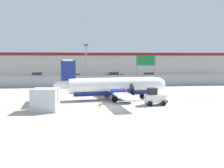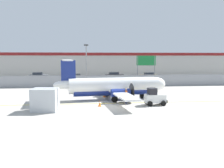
{
  "view_description": "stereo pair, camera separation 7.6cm",
  "coord_description": "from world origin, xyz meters",
  "px_view_note": "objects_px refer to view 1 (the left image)",
  "views": [
    {
      "loc": [
        -2.1,
        -25.69,
        5.18
      ],
      "look_at": [
        1.34,
        5.71,
        1.8
      ],
      "focal_mm": 40.0,
      "sensor_mm": 36.0,
      "label": 1
    },
    {
      "loc": [
        -2.02,
        -25.69,
        5.18
      ],
      "look_at": [
        1.34,
        5.71,
        1.8
      ],
      "focal_mm": 40.0,
      "sensor_mm": 36.0,
      "label": 2
    }
  ],
  "objects_px": {
    "parked_car_0": "(38,76)",
    "parked_car_1": "(75,78)",
    "baggage_tug": "(155,97)",
    "apron_light_pole": "(86,63)",
    "traffic_cone_near_left": "(104,95)",
    "parked_car_3": "(148,76)",
    "highway_sign": "(146,63)",
    "commuter_airplane": "(115,86)",
    "traffic_cone_far_left": "(149,100)",
    "ground_crew_worker": "(126,95)",
    "parked_car_2": "(114,75)",
    "cargo_container": "(45,100)",
    "traffic_cone_near_right": "(100,103)"
  },
  "relations": [
    {
      "from": "commuter_airplane",
      "to": "parked_car_3",
      "type": "distance_m",
      "value": 28.73
    },
    {
      "from": "traffic_cone_near_left",
      "to": "parked_car_3",
      "type": "distance_m",
      "value": 27.63
    },
    {
      "from": "parked_car_0",
      "to": "parked_car_3",
      "type": "distance_m",
      "value": 25.9
    },
    {
      "from": "parked_car_3",
      "to": "parked_car_0",
      "type": "bearing_deg",
      "value": -6.43
    },
    {
      "from": "commuter_airplane",
      "to": "traffic_cone_near_left",
      "type": "distance_m",
      "value": 2.47
    },
    {
      "from": "baggage_tug",
      "to": "apron_light_pole",
      "type": "distance_m",
      "value": 16.75
    },
    {
      "from": "cargo_container",
      "to": "traffic_cone_far_left",
      "type": "distance_m",
      "value": 11.61
    },
    {
      "from": "baggage_tug",
      "to": "traffic_cone_near_right",
      "type": "relative_size",
      "value": 3.69
    },
    {
      "from": "traffic_cone_near_right",
      "to": "cargo_container",
      "type": "bearing_deg",
      "value": -162.85
    },
    {
      "from": "apron_light_pole",
      "to": "commuter_airplane",
      "type": "bearing_deg",
      "value": -71.68
    },
    {
      "from": "traffic_cone_far_left",
      "to": "parked_car_0",
      "type": "bearing_deg",
      "value": 119.44
    },
    {
      "from": "traffic_cone_near_right",
      "to": "apron_light_pole",
      "type": "height_order",
      "value": "apron_light_pole"
    },
    {
      "from": "ground_crew_worker",
      "to": "highway_sign",
      "type": "distance_m",
      "value": 19.07
    },
    {
      "from": "ground_crew_worker",
      "to": "parked_car_2",
      "type": "distance_m",
      "value": 31.57
    },
    {
      "from": "traffic_cone_near_right",
      "to": "parked_car_2",
      "type": "bearing_deg",
      "value": 80.7
    },
    {
      "from": "cargo_container",
      "to": "traffic_cone_far_left",
      "type": "bearing_deg",
      "value": 22.37
    },
    {
      "from": "ground_crew_worker",
      "to": "traffic_cone_near_left",
      "type": "distance_m",
      "value": 5.06
    },
    {
      "from": "parked_car_0",
      "to": "parked_car_1",
      "type": "xyz_separation_m",
      "value": [
        8.86,
        -6.34,
        0.0
      ]
    },
    {
      "from": "traffic_cone_far_left",
      "to": "parked_car_0",
      "type": "distance_m",
      "value": 37.04
    },
    {
      "from": "ground_crew_worker",
      "to": "parked_car_3",
      "type": "height_order",
      "value": "same"
    },
    {
      "from": "traffic_cone_near_left",
      "to": "parked_car_3",
      "type": "bearing_deg",
      "value": 63.58
    },
    {
      "from": "traffic_cone_near_right",
      "to": "apron_light_pole",
      "type": "bearing_deg",
      "value": 95.03
    },
    {
      "from": "traffic_cone_near_right",
      "to": "parked_car_2",
      "type": "relative_size",
      "value": 0.15
    },
    {
      "from": "parked_car_3",
      "to": "highway_sign",
      "type": "relative_size",
      "value": 0.76
    },
    {
      "from": "parked_car_0",
      "to": "apron_light_pole",
      "type": "relative_size",
      "value": 0.59
    },
    {
      "from": "traffic_cone_far_left",
      "to": "commuter_airplane",
      "type": "bearing_deg",
      "value": 142.31
    },
    {
      "from": "baggage_tug",
      "to": "commuter_airplane",
      "type": "bearing_deg",
      "value": 130.34
    },
    {
      "from": "baggage_tug",
      "to": "cargo_container",
      "type": "height_order",
      "value": "cargo_container"
    },
    {
      "from": "cargo_container",
      "to": "traffic_cone_near_left",
      "type": "relative_size",
      "value": 4.05
    },
    {
      "from": "parked_car_1",
      "to": "apron_light_pole",
      "type": "bearing_deg",
      "value": -86.71
    },
    {
      "from": "traffic_cone_near_right",
      "to": "apron_light_pole",
      "type": "distance_m",
      "value": 15.36
    },
    {
      "from": "traffic_cone_near_left",
      "to": "apron_light_pole",
      "type": "bearing_deg",
      "value": 104.68
    },
    {
      "from": "baggage_tug",
      "to": "parked_car_0",
      "type": "xyz_separation_m",
      "value": [
        -18.47,
        33.77,
        0.04
      ]
    },
    {
      "from": "parked_car_2",
      "to": "parked_car_3",
      "type": "xyz_separation_m",
      "value": [
        7.83,
        -2.21,
        0.0
      ]
    },
    {
      "from": "traffic_cone_near_left",
      "to": "parked_car_1",
      "type": "xyz_separation_m",
      "value": [
        -4.57,
        21.39,
        0.58
      ]
    },
    {
      "from": "commuter_airplane",
      "to": "parked_car_2",
      "type": "bearing_deg",
      "value": 76.65
    },
    {
      "from": "parked_car_0",
      "to": "highway_sign",
      "type": "xyz_separation_m",
      "value": [
        22.19,
        -14.68,
        3.24
      ]
    },
    {
      "from": "commuter_airplane",
      "to": "parked_car_2",
      "type": "distance_m",
      "value": 28.89
    },
    {
      "from": "baggage_tug",
      "to": "traffic_cone_near_right",
      "type": "height_order",
      "value": "baggage_tug"
    },
    {
      "from": "parked_car_1",
      "to": "cargo_container",
      "type": "bearing_deg",
      "value": -100.45
    },
    {
      "from": "traffic_cone_far_left",
      "to": "parked_car_0",
      "type": "relative_size",
      "value": 0.15
    },
    {
      "from": "cargo_container",
      "to": "traffic_cone_far_left",
      "type": "xyz_separation_m",
      "value": [
        11.11,
        3.28,
        -0.79
      ]
    },
    {
      "from": "commuter_airplane",
      "to": "traffic_cone_far_left",
      "type": "xyz_separation_m",
      "value": [
        3.59,
        -2.77,
        -1.29
      ]
    },
    {
      "from": "parked_car_0",
      "to": "parked_car_1",
      "type": "height_order",
      "value": "same"
    },
    {
      "from": "parked_car_3",
      "to": "apron_light_pole",
      "type": "distance_m",
      "value": 21.96
    },
    {
      "from": "traffic_cone_near_right",
      "to": "baggage_tug",
      "type": "bearing_deg",
      "value": 1.0
    },
    {
      "from": "traffic_cone_near_left",
      "to": "highway_sign",
      "type": "bearing_deg",
      "value": 56.16
    },
    {
      "from": "traffic_cone_near_left",
      "to": "parked_car_0",
      "type": "distance_m",
      "value": 30.82
    },
    {
      "from": "traffic_cone_far_left",
      "to": "parked_car_2",
      "type": "height_order",
      "value": "parked_car_2"
    },
    {
      "from": "cargo_container",
      "to": "parked_car_2",
      "type": "distance_m",
      "value": 36.39
    }
  ]
}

